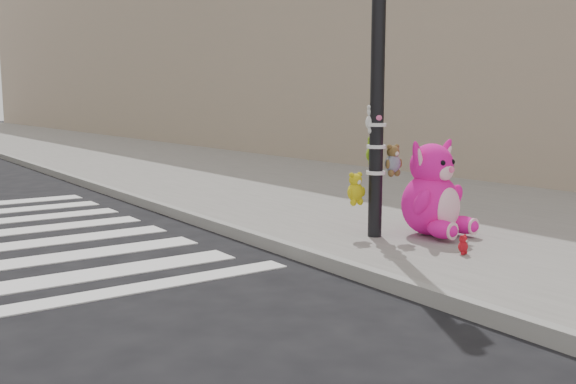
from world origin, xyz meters
TOP-DOWN VIEW (x-y plane):
  - ground at (0.00, 0.00)m, footprint 120.00×120.00m
  - sidewalk_near at (5.00, 10.00)m, footprint 7.00×80.00m
  - curb_edge at (1.55, 10.00)m, footprint 0.12×80.00m
  - bld_near at (10.50, 20.00)m, footprint 5.00×60.00m
  - signal_pole at (2.61, 1.81)m, footprint 0.68×0.48m
  - pink_bunny at (3.20, 1.46)m, footprint 0.82×0.90m
  - red_teddy at (2.73, 0.60)m, footprint 0.16×0.13m

SIDE VIEW (x-z plane):
  - ground at x=0.00m, z-range 0.00..0.00m
  - sidewalk_near at x=5.00m, z-range 0.00..0.14m
  - curb_edge at x=1.55m, z-range -0.01..0.15m
  - red_teddy at x=2.73m, z-range 0.14..0.35m
  - pink_bunny at x=3.20m, z-range 0.03..1.18m
  - signal_pole at x=2.61m, z-range -0.18..3.82m
  - bld_near at x=10.50m, z-range 0.00..10.00m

